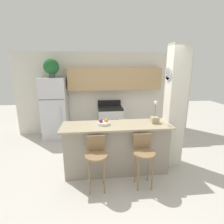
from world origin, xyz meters
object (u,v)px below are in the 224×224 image
at_px(bar_stool_left, 96,155).
at_px(bar_stool_right, 144,153).
at_px(potted_plant_on_fridge, 51,67).
at_px(orchid_vase, 155,118).
at_px(fruit_bowl, 104,123).
at_px(stove_range, 110,121).
at_px(refrigerator, 55,109).

xyz_separation_m(bar_stool_left, bar_stool_right, (0.83, 0.00, 0.00)).
xyz_separation_m(bar_stool_left, potted_plant_on_fridge, (-1.16, 2.46, 1.46)).
relative_size(orchid_vase, fruit_bowl, 1.86).
xyz_separation_m(stove_range, bar_stool_left, (-0.49, -2.47, 0.17)).
relative_size(refrigerator, fruit_bowl, 7.43).
xyz_separation_m(bar_stool_left, orchid_vase, (1.20, 0.55, 0.47)).
bearing_deg(potted_plant_on_fridge, bar_stool_right, -50.96).
height_order(refrigerator, fruit_bowl, refrigerator).
bearing_deg(potted_plant_on_fridge, bar_stool_left, -64.71).
bearing_deg(fruit_bowl, potted_plant_on_fridge, 124.80).
relative_size(refrigerator, bar_stool_left, 1.91).
bearing_deg(potted_plant_on_fridge, refrigerator, -59.88).
bearing_deg(bar_stool_right, stove_range, 97.96).
distance_m(stove_range, bar_stool_left, 2.52).
bearing_deg(bar_stool_right, bar_stool_left, 180.00).
height_order(orchid_vase, fruit_bowl, orchid_vase).
bearing_deg(orchid_vase, fruit_bowl, 179.81).
bearing_deg(bar_stool_right, orchid_vase, 55.94).
xyz_separation_m(refrigerator, fruit_bowl, (1.33, -1.91, 0.14)).
distance_m(bar_stool_right, orchid_vase, 0.81).
distance_m(refrigerator, potted_plant_on_fridge, 1.20).
height_order(bar_stool_right, orchid_vase, orchid_vase).
xyz_separation_m(orchid_vase, fruit_bowl, (-1.04, 0.00, -0.07)).
xyz_separation_m(bar_stool_right, potted_plant_on_fridge, (-1.99, 2.46, 1.46)).
distance_m(stove_range, orchid_vase, 2.15).
bearing_deg(potted_plant_on_fridge, orchid_vase, -39.00).
xyz_separation_m(bar_stool_left, fruit_bowl, (0.17, 0.55, 0.41)).
bearing_deg(fruit_bowl, refrigerator, 124.80).
bearing_deg(orchid_vase, bar_stool_right, -124.06).
relative_size(stove_range, orchid_vase, 2.36).
height_order(potted_plant_on_fridge, fruit_bowl, potted_plant_on_fridge).
distance_m(bar_stool_right, fruit_bowl, 0.95).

